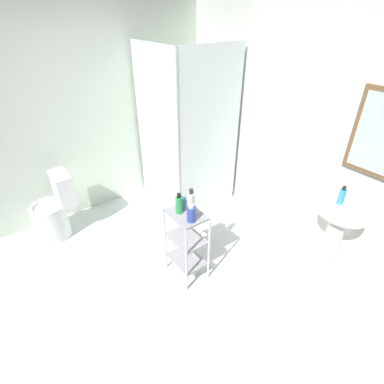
{
  "coord_description": "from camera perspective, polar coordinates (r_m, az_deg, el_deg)",
  "views": [
    {
      "loc": [
        1.65,
        -0.81,
        2.3
      ],
      "look_at": [
        -0.16,
        0.53,
        0.89
      ],
      "focal_mm": 27.57,
      "sensor_mm": 36.0,
      "label": 1
    }
  ],
  "objects": [
    {
      "name": "shampoo_bottle_blue",
      "position": [
        2.51,
        -0.16,
        -4.24
      ],
      "size": [
        0.08,
        0.08,
        0.16
      ],
      "color": "#3448AE",
      "rests_on": "storage_cart"
    },
    {
      "name": "wall_back",
      "position": [
        3.29,
        21.25,
        11.45
      ],
      "size": [
        4.2,
        0.14,
        2.5
      ],
      "color": "silver",
      "rests_on": "ground_plane"
    },
    {
      "name": "body_wash_bottle_green",
      "position": [
        2.59,
        -2.53,
        -2.44
      ],
      "size": [
        0.06,
        0.06,
        0.2
      ],
      "color": "green",
      "rests_on": "storage_cart"
    },
    {
      "name": "pedestal_sink",
      "position": [
        3.04,
        26.12,
        -6.2
      ],
      "size": [
        0.46,
        0.37,
        0.81
      ],
      "color": "white",
      "rests_on": "ground_plane"
    },
    {
      "name": "rinse_cup",
      "position": [
        2.69,
        -1.91,
        -2.08
      ],
      "size": [
        0.07,
        0.07,
        0.1
      ],
      "primitive_type": "cylinder",
      "color": "#3870B2",
      "rests_on": "storage_cart"
    },
    {
      "name": "lotion_bottle_white",
      "position": [
        2.59,
        -0.17,
        -1.99
      ],
      "size": [
        0.06,
        0.06,
        0.24
      ],
      "color": "silver",
      "rests_on": "storage_cart"
    },
    {
      "name": "toilet",
      "position": [
        3.72,
        -25.14,
        -3.54
      ],
      "size": [
        0.37,
        0.49,
        0.76
      ],
      "color": "white",
      "rests_on": "ground_plane"
    },
    {
      "name": "wall_left",
      "position": [
        3.74,
        -23.01,
        13.4
      ],
      "size": [
        0.1,
        4.2,
        2.5
      ],
      "primitive_type": "cube",
      "color": "silver",
      "rests_on": "ground_plane"
    },
    {
      "name": "hand_soap_bottle",
      "position": [
        2.91,
        26.97,
        -0.71
      ],
      "size": [
        0.06,
        0.06,
        0.18
      ],
      "color": "#389ED1",
      "rests_on": "pedestal_sink"
    },
    {
      "name": "shower_stall",
      "position": [
        3.94,
        -1.18,
        4.39
      ],
      "size": [
        0.92,
        0.92,
        2.0
      ],
      "color": "white",
      "rests_on": "ground_plane"
    },
    {
      "name": "sink_faucet",
      "position": [
        2.98,
        28.54,
        -1.01
      ],
      "size": [
        0.03,
        0.03,
        0.1
      ],
      "primitive_type": "cylinder",
      "color": "silver",
      "rests_on": "pedestal_sink"
    },
    {
      "name": "storage_cart",
      "position": [
        2.82,
        -1.06,
        -9.13
      ],
      "size": [
        0.38,
        0.28,
        0.74
      ],
      "color": "silver",
      "rests_on": "ground_plane"
    },
    {
      "name": "ground_plane",
      "position": [
        2.95,
        -6.77,
        -19.67
      ],
      "size": [
        4.2,
        4.2,
        0.02
      ],
      "primitive_type": "cube",
      "color": "silver"
    }
  ]
}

